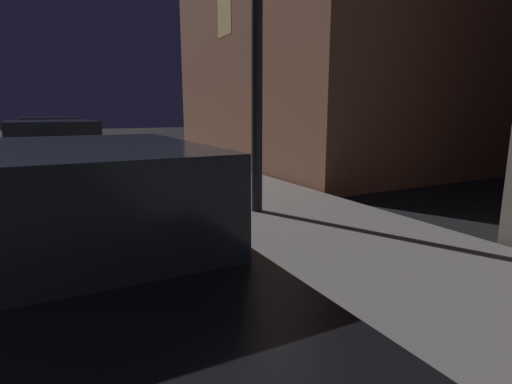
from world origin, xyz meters
name	(u,v)px	position (x,y,z in m)	size (l,w,h in m)	color
car_black	(75,262)	(2.85, 2.47, 0.70)	(1.95, 4.17, 1.43)	black
car_white	(54,155)	(2.85, 9.28, 0.72)	(2.24, 4.27, 1.43)	silver
car_silver	(50,139)	(2.85, 14.86, 0.71)	(2.24, 4.49, 1.43)	#B7B7BF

